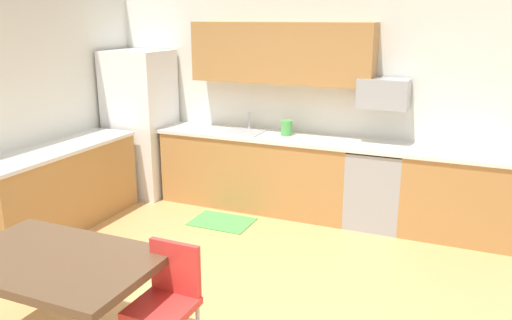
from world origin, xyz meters
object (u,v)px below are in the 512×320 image
(chair_near_table, at_px, (167,296))
(kettle, at_px, (287,129))
(oven_range, at_px, (376,186))
(microwave, at_px, (384,93))
(refrigerator, at_px, (141,123))
(dining_table, at_px, (55,266))

(chair_near_table, xyz_separation_m, kettle, (-0.27, 3.06, 0.52))
(oven_range, distance_m, microwave, 1.05)
(refrigerator, distance_m, dining_table, 3.52)
(kettle, bearing_deg, oven_range, -2.59)
(refrigerator, xyz_separation_m, microwave, (3.10, 0.18, 0.55))
(chair_near_table, bearing_deg, microwave, 75.02)
(refrigerator, bearing_deg, microwave, 3.32)
(oven_range, relative_size, kettle, 4.55)
(microwave, bearing_deg, dining_table, -115.22)
(dining_table, relative_size, kettle, 7.00)
(refrigerator, height_order, dining_table, refrigerator)
(dining_table, height_order, chair_near_table, chair_near_table)
(microwave, xyz_separation_m, dining_table, (-1.57, -3.34, -0.82))
(oven_range, xyz_separation_m, kettle, (-1.11, 0.05, 0.56))
(refrigerator, height_order, kettle, refrigerator)
(refrigerator, bearing_deg, kettle, 3.73)
(refrigerator, height_order, microwave, refrigerator)
(chair_near_table, distance_m, kettle, 3.12)
(dining_table, xyz_separation_m, chair_near_table, (0.74, 0.22, -0.18))
(refrigerator, relative_size, microwave, 3.51)
(oven_range, bearing_deg, refrigerator, -178.52)
(microwave, height_order, dining_table, microwave)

